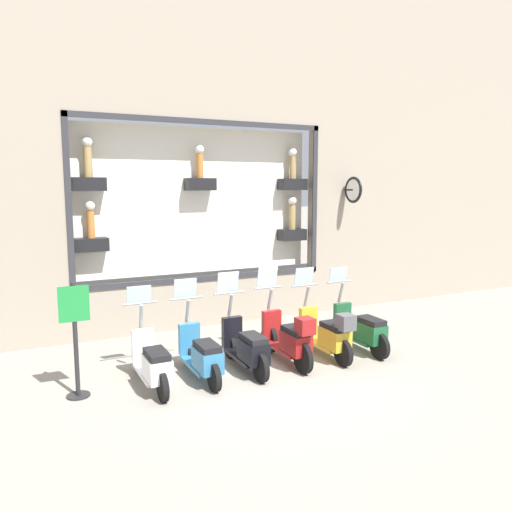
{
  "coord_description": "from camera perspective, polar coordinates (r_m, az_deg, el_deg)",
  "views": [
    {
      "loc": [
        -7.22,
        3.93,
        3.24
      ],
      "look_at": [
        1.87,
        -0.52,
        1.81
      ],
      "focal_mm": 35.0,
      "sensor_mm": 36.0,
      "label": 1
    }
  ],
  "objects": [
    {
      "name": "scooter_teal_4",
      "position": [
        8.59,
        -6.23,
        -11.22
      ],
      "size": [
        1.79,
        0.6,
        1.59
      ],
      "color": "black",
      "rests_on": "ground_plane"
    },
    {
      "name": "shop_sign_post",
      "position": [
        8.17,
        -19.95,
        -8.53
      ],
      "size": [
        0.36,
        0.45,
        1.8
      ],
      "color": "#232326",
      "rests_on": "ground_plane"
    },
    {
      "name": "ground_plane",
      "position": [
        8.84,
        2.38,
        -13.49
      ],
      "size": [
        120.0,
        120.0,
        0.0
      ],
      "primitive_type": "plane",
      "color": "gray"
    },
    {
      "name": "scooter_red_2",
      "position": [
        9.19,
        3.82,
        -9.39
      ],
      "size": [
        1.81,
        0.6,
        1.73
      ],
      "color": "black",
      "rests_on": "ground_plane"
    },
    {
      "name": "building_facade",
      "position": [
        11.6,
        -6.28,
        14.99
      ],
      "size": [
        1.25,
        36.0,
        9.11
      ],
      "color": "gray",
      "rests_on": "ground_plane"
    },
    {
      "name": "scooter_green_0",
      "position": [
        10.15,
        11.96,
        -8.23
      ],
      "size": [
        1.8,
        0.61,
        1.56
      ],
      "color": "black",
      "rests_on": "ground_plane"
    },
    {
      "name": "scooter_black_3",
      "position": [
        8.89,
        -1.09,
        -10.4
      ],
      "size": [
        1.8,
        0.6,
        1.65
      ],
      "color": "black",
      "rests_on": "ground_plane"
    },
    {
      "name": "scooter_yellow_1",
      "position": [
        9.61,
        8.22,
        -8.8
      ],
      "size": [
        1.8,
        0.6,
        1.61
      ],
      "color": "black",
      "rests_on": "ground_plane"
    },
    {
      "name": "scooter_white_5",
      "position": [
        8.36,
        -11.72,
        -11.92
      ],
      "size": [
        1.79,
        0.61,
        1.54
      ],
      "color": "black",
      "rests_on": "ground_plane"
    }
  ]
}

